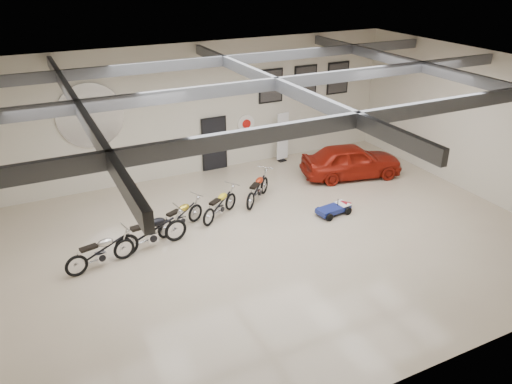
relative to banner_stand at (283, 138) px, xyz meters
name	(u,v)px	position (x,y,z in m)	size (l,w,h in m)	color
floor	(274,240)	(-3.34, -5.50, -1.00)	(16.00, 12.00, 0.01)	#BDAD91
ceiling	(276,74)	(-3.34, -5.50, 4.00)	(16.00, 12.00, 0.01)	gray
back_wall	(200,110)	(-3.34, 0.50, 1.50)	(16.00, 0.02, 5.00)	beige
right_wall	(479,125)	(4.66, -5.50, 1.50)	(0.02, 12.00, 5.00)	beige
ceiling_beams	(276,84)	(-3.34, -5.50, 3.75)	(15.80, 11.80, 0.32)	#53555A
door	(214,144)	(-2.84, 0.45, 0.05)	(0.92, 0.08, 2.10)	black
logo_plaque	(90,116)	(-7.34, 0.45, 1.80)	(2.30, 0.06, 1.16)	silver
poster_left	(271,86)	(-0.34, 0.46, 2.10)	(1.05, 0.08, 1.35)	black
poster_mid	(305,82)	(1.26, 0.46, 2.10)	(1.05, 0.08, 1.35)	black
poster_right	(338,78)	(2.86, 0.46, 2.10)	(1.05, 0.08, 1.35)	black
oil_sign	(246,124)	(-1.44, 0.45, 0.70)	(0.72, 0.10, 0.72)	white
banner_stand	(283,138)	(0.00, 0.00, 0.00)	(0.54, 0.22, 2.00)	white
motorcycle_silver	(100,251)	(-8.26, -4.67, -0.50)	(1.94, 0.60, 1.01)	silver
motorcycle_black	(151,231)	(-6.73, -4.33, -0.44)	(2.18, 0.67, 1.13)	silver
motorcycle_gold	(180,216)	(-5.62, -3.62, -0.52)	(1.84, 0.57, 0.96)	silver
motorcycle_yellow	(220,204)	(-4.22, -3.43, -0.53)	(1.82, 0.57, 0.95)	silver
motorcycle_red	(258,188)	(-2.60, -2.91, -0.50)	(1.93, 0.60, 1.00)	silver
go_kart	(336,206)	(-0.65, -4.89, -0.74)	(1.44, 0.65, 0.52)	navy
vintage_car	(351,161)	(1.61, -2.57, -0.35)	(3.83, 1.55, 1.31)	maroon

